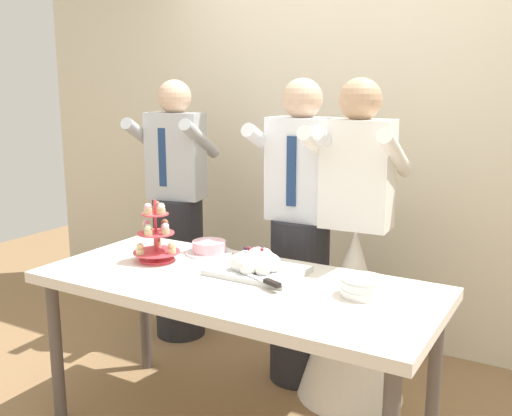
{
  "coord_description": "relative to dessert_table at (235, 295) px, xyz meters",
  "views": [
    {
      "loc": [
        1.31,
        -2.05,
        1.61
      ],
      "look_at": [
        0.02,
        0.15,
        1.07
      ],
      "focal_mm": 40.37,
      "sensor_mm": 36.0,
      "label": 1
    }
  ],
  "objects": [
    {
      "name": "rear_wall",
      "position": [
        0.0,
        1.41,
        0.75
      ],
      "size": [
        5.2,
        0.1,
        2.9
      ],
      "primitive_type": "cube",
      "color": "beige",
      "rests_on": "ground_plane"
    },
    {
      "name": "round_cake",
      "position": [
        -0.33,
        0.28,
        0.1
      ],
      "size": [
        0.24,
        0.24,
        0.07
      ],
      "color": "white",
      "rests_on": "dessert_table"
    },
    {
      "name": "person_guest",
      "position": [
        -0.94,
        0.8,
        0.05
      ],
      "size": [
        0.55,
        0.57,
        1.66
      ],
      "color": "#232328",
      "rests_on": "ground_plane"
    },
    {
      "name": "person_groom",
      "position": [
        -0.0,
        0.66,
        0.05
      ],
      "size": [
        0.46,
        0.49,
        1.66
      ],
      "color": "#232328",
      "rests_on": "ground_plane"
    },
    {
      "name": "dessert_table",
      "position": [
        0.0,
        0.0,
        0.0
      ],
      "size": [
        1.8,
        0.8,
        0.78
      ],
      "color": "silver",
      "rests_on": "ground_plane"
    },
    {
      "name": "cupcake_stand",
      "position": [
        -0.48,
        0.05,
        0.19
      ],
      "size": [
        0.23,
        0.23,
        0.31
      ],
      "color": "#D83F4C",
      "rests_on": "dessert_table"
    },
    {
      "name": "main_cake_tray",
      "position": [
        0.04,
        0.13,
        0.12
      ],
      "size": [
        0.43,
        0.35,
        0.13
      ],
      "color": "silver",
      "rests_on": "dessert_table"
    },
    {
      "name": "person_bride",
      "position": [
        0.32,
        0.63,
        -0.12
      ],
      "size": [
        0.56,
        0.56,
        1.66
      ],
      "color": "white",
      "rests_on": "ground_plane"
    },
    {
      "name": "plate_stack",
      "position": [
        0.56,
        0.09,
        0.11
      ],
      "size": [
        0.19,
        0.18,
        0.08
      ],
      "color": "white",
      "rests_on": "dessert_table"
    }
  ]
}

